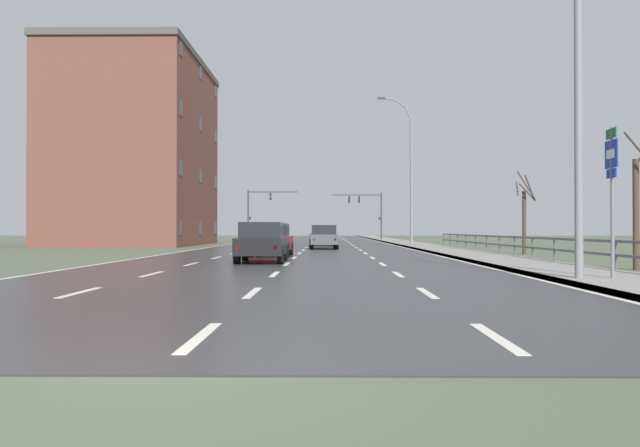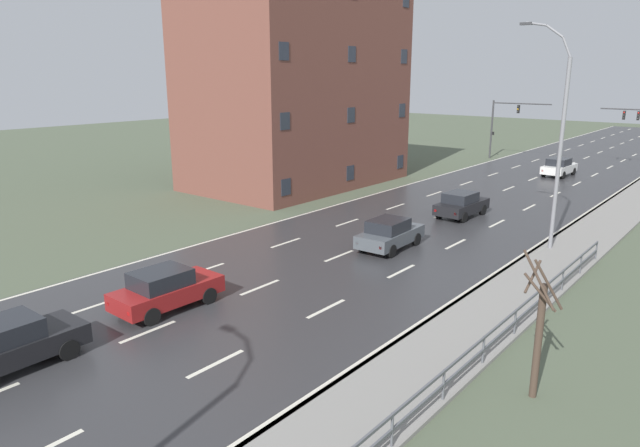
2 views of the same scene
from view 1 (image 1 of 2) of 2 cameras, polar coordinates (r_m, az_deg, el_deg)
The scene contains 17 objects.
ground_plane at distance 53.76m, azimuth -0.91°, elevation -1.96°, with size 160.00×160.00×0.12m.
road_asphalt_strip at distance 65.75m, azimuth -0.61°, elevation -1.63°, with size 14.00×120.00×0.03m.
sidewalk_right at distance 66.10m, azimuth 6.71°, elevation -1.58°, with size 3.00×120.00×0.12m.
guardrail at distance 29.15m, azimuth 17.33°, elevation -1.65°, with size 0.07×38.48×1.00m.
street_lamp_foreground at distance 17.49m, azimuth 21.06°, elevation 14.07°, with size 2.85×0.24×11.70m.
street_lamp_midground at distance 48.14m, azimuth 7.80°, elevation 4.35°, with size 2.56×0.24×11.00m.
highway_sign at distance 17.31m, azimuth 24.15°, elevation 3.24°, with size 0.09×0.68×3.77m.
traffic_signal_right at distance 78.34m, azimuth 4.24°, elevation 1.45°, with size 6.01×0.36×5.68m.
traffic_signal_left at distance 77.13m, azimuth -5.45°, elevation 1.50°, with size 5.93×0.36×5.96m.
car_distant at distance 42.71m, azimuth 0.31°, elevation -1.17°, with size 1.96×4.16×1.57m.
car_mid_centre at distance 51.15m, azimuth 0.20°, elevation -1.06°, with size 1.94×4.15×1.57m.
car_near_left at distance 25.45m, azimuth -5.10°, elevation -1.62°, with size 1.87×4.11×1.57m.
car_far_left at distance 69.91m, azimuth 0.43°, elevation -0.91°, with size 1.98×4.17×1.57m.
car_near_right at distance 31.08m, azimuth -4.26°, elevation -1.42°, with size 1.90×4.13×1.57m.
brick_building at distance 55.89m, azimuth -15.72°, elevation 6.04°, with size 10.67×16.99×15.30m.
bare_tree_near at distance 22.99m, azimuth 25.98°, elevation 1.34°, with size 1.18×1.24×4.37m.
bare_tree_mid at distance 35.08m, azimuth 17.43°, elevation 0.55°, with size 1.05×1.00×4.25m.
Camera 1 is at (1.52, -5.72, 1.30)m, focal length 36.63 mm.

